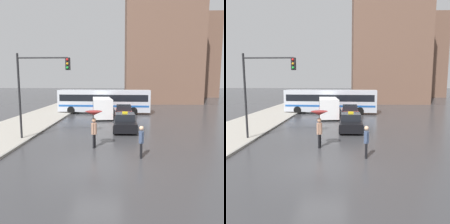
{
  "view_description": "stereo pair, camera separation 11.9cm",
  "coord_description": "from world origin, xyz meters",
  "views": [
    {
      "loc": [
        1.1,
        -10.02,
        3.96
      ],
      "look_at": [
        0.48,
        8.94,
        1.4
      ],
      "focal_mm": 35.0,
      "sensor_mm": 36.0,
      "label": 1
    },
    {
      "loc": [
        1.22,
        -10.01,
        3.96
      ],
      "look_at": [
        0.48,
        8.94,
        1.4
      ],
      "focal_mm": 35.0,
      "sensor_mm": 36.0,
      "label": 2
    }
  ],
  "objects": [
    {
      "name": "ambulance_van",
      "position": [
        -0.86,
        14.65,
        1.23
      ],
      "size": [
        2.7,
        5.72,
        2.22
      ],
      "rotation": [
        0.0,
        0.0,
        3.27
      ],
      "color": "white",
      "rests_on": "ground_plane"
    },
    {
      "name": "ground_plane",
      "position": [
        0.0,
        0.0,
        0.0
      ],
      "size": [
        300.0,
        300.0,
        0.0
      ],
      "primitive_type": "plane",
      "color": "#38383A"
    },
    {
      "name": "sedan_red",
      "position": [
        1.6,
        13.93,
        0.68
      ],
      "size": [
        1.91,
        4.62,
        1.47
      ],
      "rotation": [
        0.0,
        0.0,
        3.14
      ],
      "color": "#A52D23",
      "rests_on": "ground_plane"
    },
    {
      "name": "city_bus",
      "position": [
        -0.84,
        18.25,
        1.68
      ],
      "size": [
        11.89,
        3.35,
        3.01
      ],
      "rotation": [
        0.0,
        0.0,
        1.5
      ],
      "color": "#B2B7C1",
      "rests_on": "ground_plane"
    },
    {
      "name": "building_tower_far",
      "position": [
        22.79,
        55.68,
        11.1
      ],
      "size": [
        10.02,
        13.0,
        22.19
      ],
      "color": "brown",
      "rests_on": "ground_plane"
    },
    {
      "name": "pedestrian_with_umbrella",
      "position": [
        -0.41,
        2.89,
        1.78
      ],
      "size": [
        1.04,
        1.04,
        2.25
      ],
      "rotation": [
        0.0,
        0.0,
        1.36
      ],
      "color": "black",
      "rests_on": "ground_plane"
    },
    {
      "name": "traffic_light",
      "position": [
        -4.29,
        4.55,
        4.08
      ],
      "size": [
        3.57,
        0.38,
        5.89
      ],
      "color": "black",
      "rests_on": "ground_plane"
    },
    {
      "name": "building_tower_near",
      "position": [
        9.38,
        36.6,
        19.2
      ],
      "size": [
        13.99,
        13.9,
        38.4
      ],
      "color": "brown",
      "rests_on": "ground_plane"
    },
    {
      "name": "pedestrian_man",
      "position": [
        2.27,
        1.19,
        1.0
      ],
      "size": [
        0.28,
        0.42,
        1.72
      ],
      "rotation": [
        0.0,
        0.0,
        -1.61
      ],
      "color": "black",
      "rests_on": "ground_plane"
    },
    {
      "name": "taxi",
      "position": [
        1.58,
        7.99,
        0.65
      ],
      "size": [
        1.91,
        4.14,
        1.57
      ],
      "rotation": [
        0.0,
        0.0,
        3.14
      ],
      "color": "black",
      "rests_on": "ground_plane"
    }
  ]
}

